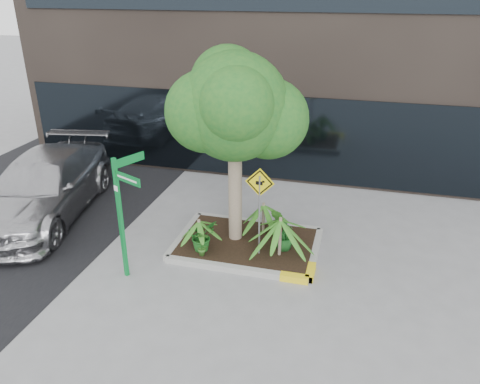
% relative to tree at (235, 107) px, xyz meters
% --- Properties ---
extents(ground, '(80.00, 80.00, 0.00)m').
position_rel_tree_xyz_m(ground, '(0.13, -0.45, -3.32)').
color(ground, gray).
rests_on(ground, ground).
extents(asphalt_road, '(7.00, 80.00, 0.01)m').
position_rel_tree_xyz_m(asphalt_road, '(-6.37, -0.45, -3.31)').
color(asphalt_road, black).
rests_on(asphalt_road, ground).
extents(planter, '(3.35, 2.36, 0.15)m').
position_rel_tree_xyz_m(planter, '(0.36, -0.17, -3.21)').
color(planter, '#9E9E99').
rests_on(planter, ground).
extents(tree, '(3.03, 2.68, 4.54)m').
position_rel_tree_xyz_m(tree, '(0.00, 0.00, 0.00)').
color(tree, gray).
rests_on(tree, ground).
extents(palm_front, '(1.04, 1.04, 1.16)m').
position_rel_tree_xyz_m(palm_front, '(1.17, -0.52, -2.30)').
color(palm_front, gray).
rests_on(palm_front, ground).
extents(palm_left, '(0.81, 0.81, 0.90)m').
position_rel_tree_xyz_m(palm_left, '(-0.66, -0.69, -2.50)').
color(palm_left, gray).
rests_on(palm_left, ground).
extents(palm_back, '(0.85, 0.85, 0.94)m').
position_rel_tree_xyz_m(palm_back, '(0.58, 0.45, -2.46)').
color(palm_back, gray).
rests_on(palm_back, ground).
extents(parked_car, '(3.22, 5.85, 1.61)m').
position_rel_tree_xyz_m(parked_car, '(-5.31, 0.16, -2.51)').
color(parked_car, '#A9A8AD').
rests_on(parked_car, ground).
extents(shrub_a, '(0.87, 0.87, 0.71)m').
position_rel_tree_xyz_m(shrub_a, '(-0.59, -0.76, -2.81)').
color(shrub_a, '#1A5C1C').
rests_on(shrub_a, planter).
extents(shrub_b, '(0.59, 0.59, 0.75)m').
position_rel_tree_xyz_m(shrub_b, '(1.22, -0.25, -2.79)').
color(shrub_b, '#1E6423').
rests_on(shrub_b, planter).
extents(shrub_c, '(0.38, 0.38, 0.59)m').
position_rel_tree_xyz_m(shrub_c, '(-0.49, -1.00, -2.87)').
color(shrub_c, '#326A20').
rests_on(shrub_c, planter).
extents(shrub_d, '(0.56, 0.56, 0.72)m').
position_rel_tree_xyz_m(shrub_d, '(0.95, 0.33, -2.80)').
color(shrub_d, '#2F6A1E').
rests_on(shrub_d, planter).
extents(street_sign_post, '(0.73, 0.99, 2.67)m').
position_rel_tree_xyz_m(street_sign_post, '(-1.81, -1.92, -1.67)').
color(street_sign_post, '#0B8233').
rests_on(street_sign_post, ground).
extents(cattle_sign, '(0.64, 0.11, 2.07)m').
position_rel_tree_xyz_m(cattle_sign, '(0.71, -0.62, -1.76)').
color(cattle_sign, slate).
rests_on(cattle_sign, ground).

